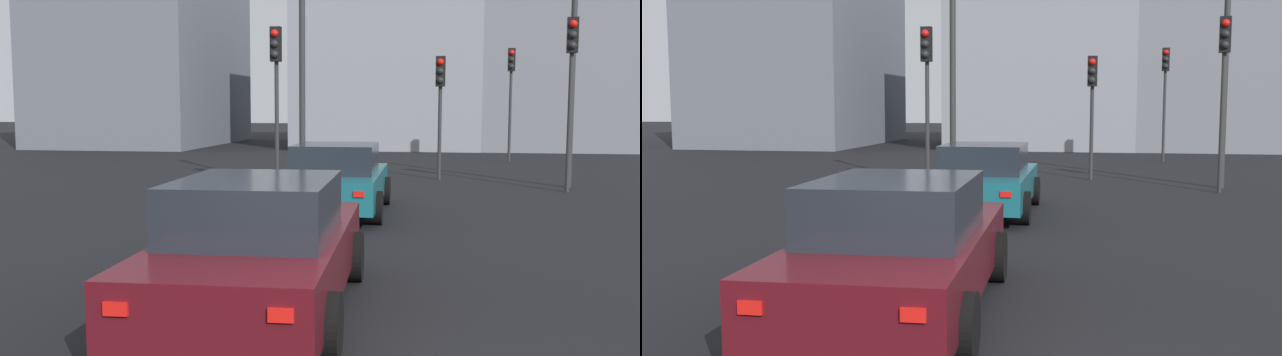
% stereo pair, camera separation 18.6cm
% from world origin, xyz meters
% --- Properties ---
extents(car_teal_right_lead, '(4.43, 2.11, 1.46)m').
position_xyz_m(car_teal_right_lead, '(9.22, 1.52, 0.71)').
color(car_teal_right_lead, '#19606B').
rests_on(car_teal_right_lead, ground_plane).
extents(car_maroon_right_second, '(4.78, 2.15, 1.50)m').
position_xyz_m(car_maroon_right_second, '(2.04, 1.37, 0.73)').
color(car_maroon_right_second, '#510F16').
rests_on(car_maroon_right_second, ground_plane).
extents(traffic_light_near_left, '(0.32, 0.29, 4.49)m').
position_xyz_m(traffic_light_near_left, '(23.46, -3.44, 3.21)').
color(traffic_light_near_left, '#2D2D30').
rests_on(traffic_light_near_left, ground_plane).
extents(traffic_light_near_right, '(0.32, 0.29, 3.72)m').
position_xyz_m(traffic_light_near_right, '(16.16, -0.64, 2.68)').
color(traffic_light_near_right, '#2D2D30').
rests_on(traffic_light_near_right, ground_plane).
extents(traffic_light_far_left, '(0.32, 0.29, 4.30)m').
position_xyz_m(traffic_light_far_left, '(12.82, 3.64, 3.08)').
color(traffic_light_far_left, '#2D2D30').
rests_on(traffic_light_far_left, ground_plane).
extents(traffic_light_far_right, '(0.33, 0.30, 4.49)m').
position_xyz_m(traffic_light_far_right, '(13.67, -3.93, 3.21)').
color(traffic_light_far_right, '#2D2D30').
rests_on(traffic_light_far_right, ground_plane).
extents(street_lamp_kerbside, '(0.56, 0.36, 8.53)m').
position_xyz_m(street_lamp_kerbside, '(14.77, -4.15, 4.94)').
color(street_lamp_kerbside, '#2D2D30').
rests_on(street_lamp_kerbside, ground_plane).
extents(street_lamp_far, '(0.56, 0.36, 6.88)m').
position_xyz_m(street_lamp_far, '(12.83, 2.94, 4.08)').
color(street_lamp_far, '#2D2D30').
rests_on(street_lamp_far, ground_plane).
extents(building_facade_left, '(14.03, 7.91, 13.27)m').
position_xyz_m(building_facade_left, '(35.80, -6.00, 6.64)').
color(building_facade_left, slate).
rests_on(building_facade_left, ground_plane).
extents(building_facade_center, '(10.80, 9.38, 9.17)m').
position_xyz_m(building_facade_center, '(34.11, 2.00, 4.59)').
color(building_facade_center, gray).
rests_on(building_facade_center, ground_plane).
extents(building_facade_right, '(13.18, 8.73, 14.15)m').
position_xyz_m(building_facade_right, '(33.64, 16.00, 7.07)').
color(building_facade_right, slate).
rests_on(building_facade_right, ground_plane).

